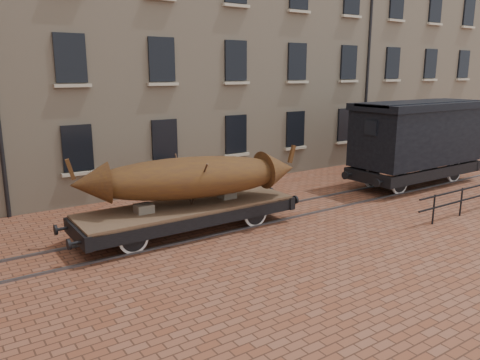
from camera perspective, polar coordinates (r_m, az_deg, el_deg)
ground at (r=17.07m, az=5.98°, el=-3.80°), size 90.00×90.00×0.00m
warehouse_cream at (r=26.31m, az=-3.11°, el=17.56°), size 40.00×10.19×14.00m
rail_track at (r=17.06m, az=5.99°, el=-3.70°), size 30.00×1.52×0.06m
flatcar_wagon at (r=14.65m, az=-6.36°, el=-3.72°), size 7.67×2.08×1.16m
iron_boat at (r=14.44m, az=-6.01°, el=0.34°), size 7.12×3.32×1.69m
goods_van at (r=21.90m, az=20.84°, el=5.35°), size 7.13×2.60×3.69m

